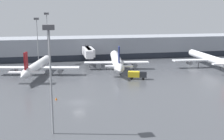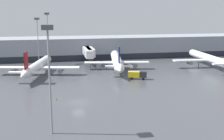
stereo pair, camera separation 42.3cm
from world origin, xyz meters
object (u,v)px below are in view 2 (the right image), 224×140
Objects in this scene: parked_jet_1 at (117,61)px; traffic_cone_0 at (120,67)px; service_truck_2 at (137,74)px; apron_light_mast_2 at (37,27)px; parked_jet_2 at (37,66)px; apron_light_mast_0 at (47,24)px; parked_jet_0 at (210,59)px; traffic_cone_1 at (56,99)px; apron_light_mast_1 at (48,49)px.

traffic_cone_0 is at bearing -29.12° from parked_jet_1.
service_truck_2 is 45.41m from apron_light_mast_2.
parked_jet_2 is at bearing 177.35° from service_truck_2.
service_truck_2 is at bearing -160.72° from parked_jet_1.
traffic_cone_0 is (1.50, 1.91, -2.60)m from parked_jet_1.
apron_light_mast_0 is 1.11× the size of apron_light_mast_2.
service_truck_2 is (-30.53, -12.27, -1.75)m from parked_jet_0.
parked_jet_0 is 33.54m from parked_jet_1.
parked_jet_2 is (-59.99, -0.59, -0.41)m from parked_jet_0.
traffic_cone_1 is (-23.95, -15.63, -1.19)m from service_truck_2.
apron_light_mast_1 is (-0.64, -18.33, 13.79)m from traffic_cone_1.
apron_light_mast_2 is (-60.57, 19.42, 10.71)m from parked_jet_0.
parked_jet_1 is 33.38m from apron_light_mast_2.
parked_jet_0 reaches higher than parked_jet_1.
apron_light_mast_0 reaches higher than traffic_cone_0.
apron_light_mast_1 is (-55.12, -46.23, 10.85)m from parked_jet_0.
parked_jet_0 is 1.10× the size of parked_jet_2.
apron_light_mast_1 is (-23.27, -51.68, 13.75)m from traffic_cone_0.
apron_light_mast_0 is (-24.96, 13.32, 14.88)m from traffic_cone_0.
parked_jet_1 is 37.97m from traffic_cone_1.
traffic_cone_1 is (-22.63, -33.35, -0.04)m from traffic_cone_0.
parked_jet_2 is at bearing 96.10° from apron_light_mast_1.
apron_light_mast_2 is at bearing 75.90° from parked_jet_0.
traffic_cone_1 is at bearing -87.14° from apron_light_mast_0.
apron_light_mast_2 is (-30.05, 31.69, 12.46)m from service_truck_2.
apron_light_mast_2 is at bearing 170.13° from apron_light_mast_0.
apron_light_mast_1 is 65.87m from apron_light_mast_2.
apron_light_mast_0 is at bearing 149.24° from service_truck_2.
parked_jet_2 is at bearing 94.23° from parked_jet_0.
traffic_cone_1 is at bearing 120.79° from parked_jet_0.
service_truck_2 reaches higher than traffic_cone_0.
apron_light_mast_0 is (-2.33, 46.67, 14.93)m from traffic_cone_1.
service_truck_2 is 8.14× the size of traffic_cone_0.
apron_light_mast_1 is at bearing -161.82° from parked_jet_2.
parked_jet_2 reaches higher than traffic_cone_0.
traffic_cone_0 is at bearing -65.82° from parked_jet_2.
apron_light_mast_0 reaches higher than traffic_cone_1.
service_truck_2 is (29.46, -11.68, -1.34)m from parked_jet_2.
parked_jet_0 is 2.00× the size of apron_light_mast_1.
apron_light_mast_0 reaches higher than service_truck_2.
traffic_cone_0 is at bearing 65.76° from apron_light_mast_1.
parked_jet_0 is 59.99m from parked_jet_2.
apron_light_mast_2 reaches higher than parked_jet_1.
parked_jet_1 is at bearing -30.25° from apron_light_mast_2.
apron_light_mast_0 reaches higher than apron_light_mast_1.
traffic_cone_1 is at bearing -124.16° from traffic_cone_0.
parked_jet_2 is (-26.64, -4.13, -0.11)m from parked_jet_1.
traffic_cone_1 is at bearing -127.88° from service_truck_2.
parked_jet_0 is 1.83× the size of apron_light_mast_0.
traffic_cone_1 is at bearing -156.51° from parked_jet_2.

